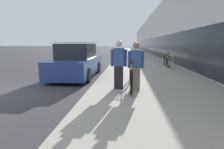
# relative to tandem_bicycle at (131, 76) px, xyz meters

# --- Properties ---
(sidewalk_slab) EXTENTS (4.63, 70.00, 0.10)m
(sidewalk_slab) POSITION_rel_tandem_bicycle_xyz_m (0.94, 19.92, -0.45)
(sidewalk_slab) COLOR gray
(sidewalk_slab) RESTS_ON ground
(storefront_facade) EXTENTS (10.01, 70.00, 5.91)m
(storefront_facade) POSITION_rel_tandem_bicycle_xyz_m (8.29, 27.92, 2.45)
(storefront_facade) COLOR silver
(storefront_facade) RESTS_ON ground
(tandem_bicycle) EXTENTS (0.52, 2.49, 0.94)m
(tandem_bicycle) POSITION_rel_tandem_bicycle_xyz_m (0.00, 0.00, 0.00)
(tandem_bicycle) COLOR black
(tandem_bicycle) RESTS_ON sidewalk_slab
(person_rider) EXTENTS (0.52, 0.20, 1.52)m
(person_rider) POSITION_rel_tandem_bicycle_xyz_m (0.14, -0.31, 0.37)
(person_rider) COLOR #756B5B
(person_rider) RESTS_ON sidewalk_slab
(person_bystander) EXTENTS (0.54, 0.21, 1.58)m
(person_bystander) POSITION_rel_tandem_bicycle_xyz_m (-0.40, -0.18, 0.40)
(person_bystander) COLOR black
(person_bystander) RESTS_ON sidewalk_slab
(bike_rack_hoop) EXTENTS (0.05, 0.60, 0.84)m
(bike_rack_hoop) POSITION_rel_tandem_bicycle_xyz_m (2.37, 4.22, 0.12)
(bike_rack_hoop) COLOR gray
(bike_rack_hoop) RESTS_ON sidewalk_slab
(cruiser_bike_nearest) EXTENTS (0.52, 1.78, 0.95)m
(cruiser_bike_nearest) POSITION_rel_tandem_bicycle_xyz_m (2.42, 5.67, -0.00)
(cruiser_bike_nearest) COLOR black
(cruiser_bike_nearest) RESTS_ON sidewalk_slab
(parked_sedan_curbside) EXTENTS (1.82, 4.25, 1.64)m
(parked_sedan_curbside) POSITION_rel_tandem_bicycle_xyz_m (-2.53, 2.39, 0.20)
(parked_sedan_curbside) COLOR navy
(parked_sedan_curbside) RESTS_ON ground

